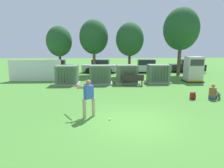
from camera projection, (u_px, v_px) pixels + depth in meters
The scene contains 20 objects.
ground_plane at pixel (134, 122), 8.20m from camera, with size 96.00×96.00×0.00m, color #478433.
fence_panel at pixel (35, 70), 17.95m from camera, with size 4.80×0.12×2.00m, color white.
transformer_west at pixel (67, 75), 16.43m from camera, with size 2.10×1.70×1.62m.
transformer_mid_west at pixel (100, 75), 16.69m from camera, with size 2.10×1.70×1.62m.
transformer_mid_east at pixel (127, 74), 16.96m from camera, with size 2.10×1.70×1.62m.
transformer_east at pixel (158, 74), 17.24m from camera, with size 2.10×1.70×1.62m.
generator_enclosure at pixel (193, 69), 17.62m from camera, with size 1.60×1.40×2.30m.
park_bench at pixel (133, 79), 15.92m from camera, with size 1.83×0.59×0.92m.
batter at pixel (88, 96), 8.68m from camera, with size 1.16×1.44×1.74m.
sports_ball at pixel (110, 119), 8.44m from camera, with size 0.09×0.09×0.09m, color white.
seated_spectator at pixel (214, 93), 11.76m from camera, with size 0.79×0.65×0.96m.
backpack at pixel (193, 96), 11.78m from camera, with size 0.38×0.37×0.44m.
tree_left at pixel (59, 41), 21.83m from camera, with size 2.88×2.88×5.50m.
tree_center_left at pixel (94, 37), 21.73m from camera, with size 3.24×3.24×6.19m.
tree_center_right at pixel (130, 40), 20.75m from camera, with size 3.01×3.01×5.75m.
tree_right at pixel (181, 29), 21.15m from camera, with size 3.88×3.88×7.41m.
parked_car_leftmost at pixel (56, 67), 23.54m from camera, with size 4.35×2.24×1.62m.
parked_car_left_of_center at pixel (100, 67), 23.99m from camera, with size 4.38×2.32×1.62m.
parked_car_right_of_center at pixel (145, 66), 24.07m from camera, with size 4.34×2.22×1.62m.
parked_car_rightmost at pixel (187, 66), 24.56m from camera, with size 4.34×2.21×1.62m.
Camera 1 is at (-1.32, -7.68, 3.17)m, focal length 30.77 mm.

